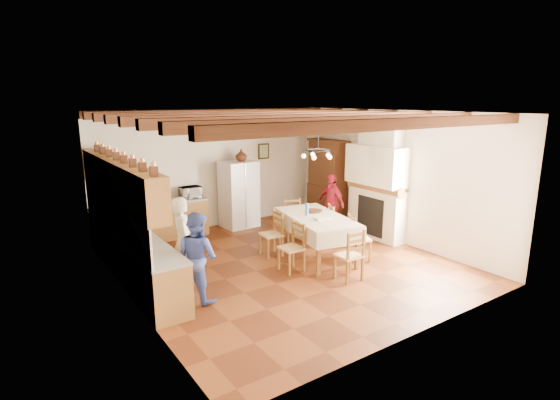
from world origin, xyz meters
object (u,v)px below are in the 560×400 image
(chair_left_far, at_px, (271,234))
(chair_right_near, at_px, (359,238))
(dining_table, at_px, (316,220))
(microwave, at_px, (190,192))
(person_man, at_px, (183,242))
(chair_end_far, at_px, (294,220))
(person_woman_blue, at_px, (197,257))
(chair_left_near, at_px, (291,247))
(refrigerator, at_px, (239,194))
(person_woman_red, at_px, (331,203))
(hutch, at_px, (327,181))
(chair_right_far, at_px, (338,226))
(chair_end_near, at_px, (349,255))

(chair_left_far, xyz_separation_m, chair_right_near, (1.35, -1.24, 0.00))
(dining_table, xyz_separation_m, microwave, (-1.49, 3.00, 0.23))
(person_man, bearing_deg, chair_end_far, -57.83)
(dining_table, distance_m, person_woman_blue, 2.88)
(dining_table, relative_size, person_man, 1.37)
(microwave, bearing_deg, chair_left_near, -80.56)
(refrigerator, distance_m, person_woman_red, 2.37)
(refrigerator, xyz_separation_m, hutch, (2.20, -0.89, 0.25))
(chair_right_far, relative_size, chair_end_near, 1.00)
(chair_right_far, bearing_deg, person_man, 115.32)
(dining_table, bearing_deg, person_man, 175.65)
(hutch, relative_size, chair_left_near, 2.29)
(chair_right_near, relative_size, chair_right_far, 1.00)
(person_man, xyz_separation_m, microwave, (1.32, 2.79, 0.23))
(chair_end_near, bearing_deg, chair_left_near, -53.29)
(refrigerator, height_order, person_woman_blue, refrigerator)
(chair_right_near, height_order, person_man, person_man)
(hutch, relative_size, chair_right_near, 2.29)
(chair_left_far, relative_size, microwave, 1.95)
(chair_left_far, bearing_deg, person_man, -74.60)
(chair_right_near, distance_m, microwave, 4.23)
(person_man, bearing_deg, chair_left_far, -64.54)
(refrigerator, bearing_deg, person_woman_red, -48.16)
(chair_end_far, bearing_deg, chair_left_near, -105.89)
(person_woman_red, bearing_deg, person_woman_blue, -71.08)
(chair_left_near, distance_m, person_woman_blue, 2.00)
(chair_left_near, height_order, chair_right_far, same)
(microwave, bearing_deg, person_man, -116.54)
(chair_right_near, height_order, person_woman_red, person_woman_red)
(chair_left_near, relative_size, person_woman_red, 0.66)
(hutch, height_order, dining_table, hutch)
(chair_end_far, distance_m, person_woman_red, 1.19)
(refrigerator, xyz_separation_m, chair_end_near, (-0.01, -4.14, -0.37))
(hutch, bearing_deg, person_man, -156.33)
(chair_end_near, xyz_separation_m, person_woman_blue, (-2.61, 0.79, 0.26))
(chair_end_near, relative_size, chair_end_far, 1.00)
(hutch, relative_size, chair_right_far, 2.29)
(dining_table, height_order, chair_right_far, chair_right_far)
(chair_right_near, xyz_separation_m, chair_end_far, (-0.33, 1.82, 0.00))
(dining_table, xyz_separation_m, chair_right_far, (0.84, 0.27, -0.33))
(hutch, distance_m, dining_table, 2.83)
(chair_right_far, bearing_deg, chair_left_far, 102.17)
(chair_end_near, bearing_deg, microwave, -71.24)
(chair_left_far, relative_size, chair_right_near, 1.00)
(dining_table, distance_m, chair_end_far, 1.27)
(refrigerator, height_order, chair_right_near, refrigerator)
(chair_right_near, bearing_deg, chair_end_near, 148.95)
(chair_left_near, xyz_separation_m, chair_end_near, (0.63, -0.92, 0.00))
(chair_left_far, distance_m, chair_right_near, 1.83)
(person_man, height_order, person_woman_red, person_man)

